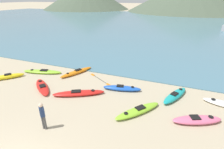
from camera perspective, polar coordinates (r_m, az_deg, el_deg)
name	(u,v)px	position (r m, az deg, el deg)	size (l,w,h in m)	color
bay_water	(161,23)	(48.55, 15.75, 15.82)	(160.00, 70.00, 0.06)	teal
kayak_on_sand_0	(42,72)	(16.77, -21.78, 0.88)	(3.56, 1.60, 0.32)	#8CCC2D
kayak_on_sand_1	(79,93)	(12.35, -10.81, -5.98)	(3.44, 2.34, 0.34)	red
kayak_on_sand_2	(77,72)	(15.75, -11.49, 0.81)	(1.80, 3.23, 0.36)	orange
kayak_on_sand_3	(175,95)	(12.57, 19.90, -6.41)	(1.72, 2.87, 0.39)	teal
kayak_on_sand_4	(122,88)	(12.74, 3.27, -4.48)	(2.83, 1.21, 0.38)	blue
kayak_on_sand_6	(197,120)	(10.76, 25.97, -13.15)	(2.74, 1.80, 0.38)	#E5668C
kayak_on_sand_7	(6,77)	(16.92, -31.23, -0.62)	(2.29, 2.40, 0.41)	yellow
kayak_on_sand_8	(138,111)	(10.53, 8.49, -11.59)	(2.45, 2.92, 0.34)	#8CCC2D
kayak_on_sand_9	(42,87)	(13.97, -21.79, -3.74)	(2.77, 2.38, 0.31)	red
person_near_foreground	(43,115)	(9.55, -21.75, -12.06)	(0.31, 0.28, 1.54)	#4C4C4C
loose_paddle	(100,79)	(14.42, -3.89, -1.60)	(2.47, 1.60, 0.03)	black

